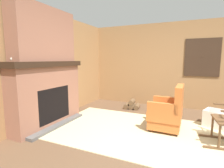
{
  "coord_description": "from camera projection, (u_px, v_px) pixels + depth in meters",
  "views": [
    {
      "loc": [
        0.33,
        -2.79,
        1.42
      ],
      "look_at": [
        -1.19,
        0.59,
        0.9
      ],
      "focal_mm": 28.0,
      "sensor_mm": 36.0,
      "label": 1
    }
  ],
  "objects": [
    {
      "name": "firewood_stack",
      "position": [
        132.0,
        105.0,
        5.09
      ],
      "size": [
        0.47,
        0.37,
        0.27
      ],
      "rotation": [
        0.0,
        0.0,
        0.1
      ],
      "color": "brown",
      "rests_on": "ground"
    },
    {
      "name": "ground_plane",
      "position": [
        164.0,
        147.0,
        2.85
      ],
      "size": [
        14.0,
        14.0,
        0.0
      ],
      "primitive_type": "plane",
      "color": "brown"
    },
    {
      "name": "oil_lamp_vase",
      "position": [
        13.0,
        56.0,
        3.01
      ],
      "size": [
        0.1,
        0.1,
        0.27
      ],
      "color": "silver",
      "rests_on": "fireplace_hearth"
    },
    {
      "name": "laundry_basket",
      "position": [
        218.0,
        119.0,
        3.68
      ],
      "size": [
        0.61,
        0.55,
        0.36
      ],
      "rotation": [
        0.0,
        0.0,
        -0.38
      ],
      "color": "white",
      "rests_on": "ground"
    },
    {
      "name": "chimney_breast",
      "position": [
        45.0,
        35.0,
        3.58
      ],
      "size": [
        0.33,
        1.51,
        1.09
      ],
      "color": "#93604C",
      "rests_on": "fireplace_hearth"
    },
    {
      "name": "area_rug",
      "position": [
        137.0,
        131.0,
        3.48
      ],
      "size": [
        3.55,
        2.15,
        0.01
      ],
      "color": "#C6B789",
      "rests_on": "ground"
    },
    {
      "name": "wood_panel_wall_left",
      "position": [
        39.0,
        68.0,
        3.76
      ],
      "size": [
        0.06,
        5.86,
        2.49
      ],
      "color": "#9E7247",
      "rests_on": "ground"
    },
    {
      "name": "decorative_plate_on_mantel",
      "position": [
        48.0,
        54.0,
        3.76
      ],
      "size": [
        0.08,
        0.3,
        0.29
      ],
      "color": "gold",
      "rests_on": "fireplace_hearth"
    },
    {
      "name": "armchair",
      "position": [
        167.0,
        113.0,
        3.52
      ],
      "size": [
        0.63,
        0.69,
        0.92
      ],
      "rotation": [
        0.0,
        0.0,
        3.13
      ],
      "color": "#C6662D",
      "rests_on": "ground"
    },
    {
      "name": "storage_case",
      "position": [
        61.0,
        58.0,
        4.11
      ],
      "size": [
        0.15,
        0.28,
        0.16
      ],
      "color": "brown",
      "rests_on": "fireplace_hearth"
    },
    {
      "name": "fireplace_hearth",
      "position": [
        48.0,
        94.0,
        3.74
      ],
      "size": [
        0.59,
        1.81,
        1.38
      ],
      "color": "#93604C",
      "rests_on": "ground"
    },
    {
      "name": "wood_panel_wall_back",
      "position": [
        179.0,
        65.0,
        5.07
      ],
      "size": [
        5.86,
        0.09,
        2.49
      ],
      "color": "#9E7247",
      "rests_on": "ground"
    }
  ]
}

